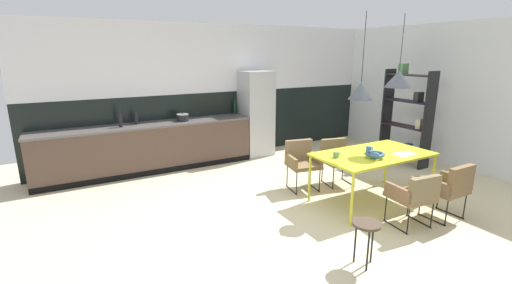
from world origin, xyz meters
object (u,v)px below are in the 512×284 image
Objects in this scene: armchair_facing_counter at (302,158)px; pendant_lamp_over_table_far at (399,79)px; refrigerator_column at (256,114)px; mug_white_ceramic at (336,155)px; mug_glass_clear at (369,150)px; bottle_spice_small at (120,120)px; armchair_by_stool at (451,185)px; cooking_pot at (183,117)px; pendant_lamp_over_table_near at (361,91)px; fruit_bowl at (375,154)px; bottle_vinegar_dark at (136,119)px; dining_table at (373,156)px; armchair_corner_seat at (337,155)px; open_book at (404,154)px; open_shelf_unit at (408,114)px; bottle_oil_tall at (235,108)px; side_stool at (367,228)px; armchair_far_side at (415,193)px.

armchair_facing_counter is 1.88m from pendant_lamp_over_table_far.
mug_white_ceramic is at bearing -96.92° from refrigerator_column.
bottle_spice_small is at bearing 135.26° from mug_glass_clear.
armchair_by_stool is 3.40× the size of cooking_pot.
refrigerator_column is 3.14m from pendant_lamp_over_table_near.
bottle_vinegar_dark is at bearing 127.95° from fruit_bowl.
pendant_lamp_over_table_near reaches higher than armchair_by_stool.
mug_white_ceramic reaches higher than dining_table.
armchair_corner_seat is at bearing -38.90° from bottle_vinegar_dark.
open_book reaches higher than dining_table.
bottle_vinegar_dark reaches higher than fruit_bowl.
armchair_facing_counter reaches higher than armchair_by_stool.
open_book is 0.16× the size of open_shelf_unit.
bottle_oil_tall is 0.16× the size of open_shelf_unit.
bottle_spice_small is 0.67× the size of side_stool.
open_book is (0.26, -1.11, 0.27)m from armchair_corner_seat.
mug_glass_clear is 1.09m from pendant_lamp_over_table_far.
armchair_corner_seat is 1.51m from pendant_lamp_over_table_near.
armchair_by_stool is at bearing 7.33° from side_stool.
pendant_lamp_over_table_near reaches higher than bottle_vinegar_dark.
dining_table and armchair_corner_seat have the same top height.
armchair_far_side is at bearing 114.61° from armchair_facing_counter.
fruit_bowl is at bearing -117.66° from mug_glass_clear.
bottle_vinegar_dark is (-2.69, 3.08, 0.20)m from mug_glass_clear.
armchair_corner_seat is 2.97m from cooking_pot.
bottle_vinegar_dark is at bearing 178.32° from refrigerator_column.
armchair_corner_seat is 1.71m from armchair_far_side.
side_stool is at bearing -67.40° from bottle_spice_small.
open_shelf_unit reaches higher than armchair_facing_counter.
fruit_bowl is 0.25m from mug_glass_clear.
refrigerator_column is 14.56× the size of mug_white_ceramic.
armchair_by_stool is 6.30× the size of mug_white_ceramic.
mug_white_ceramic is at bearing 98.15° from armchair_facing_counter.
bottle_oil_tall reaches higher than side_stool.
open_book is at bearing -74.07° from bottle_oil_tall.
pendant_lamp_over_table_near reaches higher than bottle_spice_small.
armchair_by_stool is (0.72, -3.98, -0.41)m from refrigerator_column.
armchair_corner_seat is (0.35, -2.20, -0.41)m from refrigerator_column.
pendant_lamp_over_table_near reaches higher than side_stool.
mug_glass_clear is 0.38× the size of bottle_spice_small.
mug_glass_clear is (-0.13, -0.81, 0.31)m from armchair_corner_seat.
bottle_oil_tall is at bearing 104.37° from armchair_by_stool.
pendant_lamp_over_table_near is (0.33, -3.26, 0.66)m from bottle_oil_tall.
bottle_spice_small is (-3.48, 3.92, 0.54)m from armchair_by_stool.
pendant_lamp_over_table_far is (0.00, 0.23, 1.06)m from open_book.
armchair_by_stool is 2.87× the size of fruit_bowl.
side_stool is at bearing -118.36° from mug_white_ceramic.
armchair_corner_seat is 1.10m from fruit_bowl.
bottle_spice_small reaches higher than bottle_vinegar_dark.
open_shelf_unit reaches higher than dining_table.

